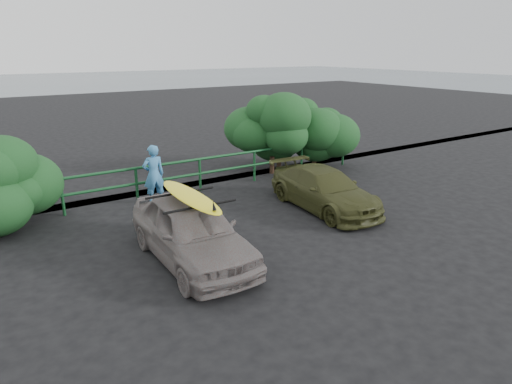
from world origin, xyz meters
The scene contains 8 objects.
ground centered at (0.00, 0.00, 0.00)m, with size 80.00×80.00×0.00m, color black.
guardrail centered at (0.00, 5.00, 0.52)m, with size 14.00×0.08×1.04m, color #144621, non-canonical shape.
shrub_right centered at (5.00, 5.50, 1.28)m, with size 3.20×2.40×2.56m, color #1A471E, non-canonical shape.
sedan centered at (-1.35, 0.71, 0.66)m, with size 1.56×3.87×1.32m, color slate.
olive_vehicle centered at (3.09, 1.66, 0.55)m, with size 1.53×3.77×1.10m, color #383A1A.
man centered at (-0.61, 4.64, 0.84)m, with size 0.62×0.40×1.69m, color teal.
roof_rack centered at (-1.35, 0.71, 1.34)m, with size 1.51×1.05×0.05m, color black, non-canonical shape.
surfboard centered at (-1.35, 0.71, 1.41)m, with size 0.54×2.60×0.08m, color yellow.
Camera 1 is at (-5.02, -7.21, 4.22)m, focal length 32.00 mm.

